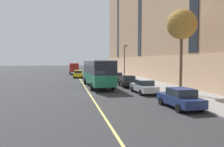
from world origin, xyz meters
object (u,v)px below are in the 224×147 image
object	(u,v)px
parked_car_black_0	(128,81)
parked_car_navy_1	(103,72)
parked_car_darkgray_2	(116,77)
parked_car_silver_7	(144,86)
parked_car_navy_4	(180,98)
city_bus	(98,71)
taxi_cab	(78,74)
parked_car_green_3	(107,74)
box_truck	(74,68)
street_tree_mid_block	(182,25)
street_lamp	(125,58)

from	to	relation	value
parked_car_black_0	parked_car_navy_1	size ratio (longest dim) A/B	1.13
parked_car_darkgray_2	parked_car_silver_7	world-z (taller)	same
parked_car_black_0	parked_car_navy_1	distance (m)	23.39
parked_car_black_0	parked_car_darkgray_2	xyz separation A→B (m)	(0.15, 7.88, -0.00)
parked_car_navy_4	city_bus	bearing A→B (deg)	107.03
parked_car_navy_1	taxi_cab	bearing A→B (deg)	-136.36
parked_car_navy_4	taxi_cab	world-z (taller)	same
city_bus	parked_car_green_3	world-z (taller)	city_bus
parked_car_silver_7	box_truck	xyz separation A→B (m)	(-6.66, 35.74, 0.88)
parked_car_navy_4	parked_car_darkgray_2	bearing A→B (deg)	90.33
parked_car_black_0	taxi_cab	xyz separation A→B (m)	(-6.10, 17.39, -0.00)
parked_car_black_0	street_tree_mid_block	xyz separation A→B (m)	(3.76, -7.74, 6.62)
parked_car_black_0	parked_car_navy_4	bearing A→B (deg)	-88.89
city_bus	parked_car_silver_7	xyz separation A→B (m)	(4.25, -6.76, -1.37)
city_bus	parked_car_silver_7	world-z (taller)	city_bus
parked_car_green_3	parked_car_navy_4	xyz separation A→B (m)	(0.13, -30.88, 0.00)
parked_car_green_3	parked_car_navy_4	world-z (taller)	same
city_bus	street_lamp	xyz separation A→B (m)	(6.09, 8.47, 1.86)
city_bus	parked_car_navy_4	xyz separation A→B (m)	(4.42, -14.44, -1.37)
parked_car_navy_1	parked_car_navy_4	size ratio (longest dim) A/B	0.94
box_truck	street_tree_mid_block	bearing A→B (deg)	-74.48
city_bus	parked_car_green_3	xyz separation A→B (m)	(4.29, 16.45, -1.37)
taxi_cab	street_lamp	world-z (taller)	street_lamp
parked_car_navy_1	parked_car_darkgray_2	world-z (taller)	same
parked_car_navy_1	parked_car_navy_4	distance (m)	37.36
street_tree_mid_block	parked_car_black_0	bearing A→B (deg)	115.93
parked_car_green_3	box_truck	distance (m)	14.24
parked_car_black_0	parked_car_green_3	world-z (taller)	same
parked_car_green_3	parked_car_silver_7	xyz separation A→B (m)	(-0.04, -23.21, 0.00)
parked_car_black_0	parked_car_green_3	xyz separation A→B (m)	(0.14, 16.91, -0.00)
parked_car_navy_1	box_truck	distance (m)	9.11
parked_car_black_0	parked_car_darkgray_2	world-z (taller)	same
parked_car_navy_1	taxi_cab	distance (m)	8.69
parked_car_navy_1	street_lamp	world-z (taller)	street_lamp
parked_car_silver_7	taxi_cab	xyz separation A→B (m)	(-6.20, 23.68, 0.00)
taxi_cab	street_tree_mid_block	xyz separation A→B (m)	(9.86, -25.13, 6.62)
parked_car_navy_4	box_truck	size ratio (longest dim) A/B	0.61
city_bus	parked_car_green_3	bearing A→B (deg)	75.38
parked_car_navy_1	parked_car_darkgray_2	bearing A→B (deg)	-90.16
parked_car_green_3	street_tree_mid_block	world-z (taller)	street_tree_mid_block
parked_car_navy_1	parked_car_green_3	world-z (taller)	same
parked_car_green_3	parked_car_navy_4	size ratio (longest dim) A/B	0.97
street_tree_mid_block	parked_car_navy_1	bearing A→B (deg)	96.55
box_truck	parked_car_silver_7	bearing A→B (deg)	-79.45
parked_car_navy_1	parked_car_darkgray_2	xyz separation A→B (m)	(-0.04, -15.51, 0.00)
parked_car_green_3	parked_car_black_0	bearing A→B (deg)	-90.46
parked_car_green_3	box_truck	size ratio (longest dim) A/B	0.59
street_lamp	parked_car_green_3	bearing A→B (deg)	102.72
parked_car_darkgray_2	parked_car_green_3	xyz separation A→B (m)	(-0.01, 9.04, -0.00)
parked_car_black_0	parked_car_silver_7	distance (m)	6.29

